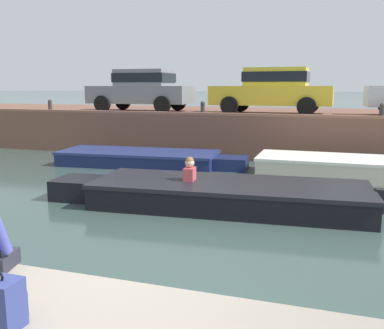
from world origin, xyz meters
name	(u,v)px	position (x,y,z in m)	size (l,w,h in m)	color
ground_plane	(234,206)	(0.00, 5.25, 0.00)	(400.00, 400.00, 0.00)	#384C47
far_quay_wall	(281,131)	(0.00, 13.49, 0.73)	(60.00, 6.00, 1.46)	brown
far_wall_coping	(271,115)	(0.00, 10.61, 1.50)	(60.00, 0.24, 0.08)	#925F4C
boat_moored_west_navy	(146,158)	(-3.54, 8.85, 0.22)	(5.83, 2.11, 0.44)	navy
boat_moored_central_cream	(360,169)	(2.58, 8.68, 0.28)	(5.68, 1.77, 0.56)	silver
motorboat_passing	(216,194)	(-0.33, 5.07, 0.26)	(6.63, 2.20, 1.00)	black
car_leftmost_grey	(142,89)	(-5.01, 11.96, 2.30)	(3.83, 1.92, 1.54)	slate
car_left_inner_yellow	(273,89)	(-0.13, 11.96, 2.30)	(4.08, 1.96, 1.54)	yellow
mooring_bollard_west	(50,105)	(-8.24, 10.74, 1.70)	(0.15, 0.15, 0.45)	#2D2B28
mooring_bollard_mid	(203,107)	(-2.28, 10.74, 1.70)	(0.15, 0.15, 0.45)	#2D2B28
mooring_bollard_east	(382,110)	(3.20, 10.74, 1.70)	(0.15, 0.15, 0.45)	#2D2B28
backpack_on_ledge	(1,304)	(-0.24, -0.88, 0.97)	(0.28, 0.24, 0.41)	navy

